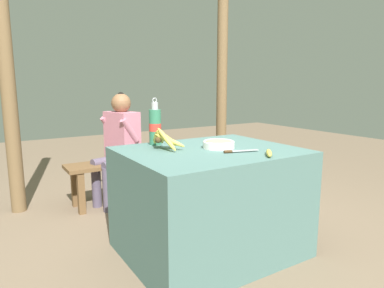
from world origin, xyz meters
The scene contains 12 objects.
ground_plane centered at (0.00, 0.00, 0.00)m, with size 12.00×12.00×0.00m, color #75604C.
market_counter centered at (0.00, 0.00, 0.37)m, with size 1.16×0.94×0.74m.
banana_bunch_ripe centered at (-0.27, 0.17, 0.81)m, with size 0.18×0.33×0.16m.
serving_bowl centered at (0.08, 0.01, 0.77)m, with size 0.22×0.22×0.05m.
water_bottle centered at (-0.24, 0.37, 0.88)m, with size 0.09×0.09×0.34m.
loose_banana_front centered at (0.19, -0.37, 0.76)m, with size 0.15×0.17×0.03m.
knife centered at (0.08, -0.18, 0.75)m, with size 0.24×0.08×0.02m.
wooden_bench centered at (0.10, 1.32, 0.36)m, with size 1.60×0.32×0.42m.
seated_vendor centered at (-0.19, 1.28, 0.64)m, with size 0.46×0.43×1.11m.
banana_bunch_green centered at (0.58, 1.32, 0.48)m, with size 0.16×0.32×0.12m.
support_post_near centered at (-1.08, 1.59, 1.28)m, with size 0.13×0.13×2.56m.
support_post_far centered at (1.29, 1.59, 1.28)m, with size 0.13×0.13×2.56m.
Camera 1 is at (-1.32, -1.88, 1.19)m, focal length 32.00 mm.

